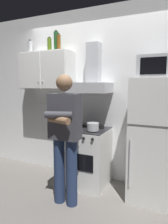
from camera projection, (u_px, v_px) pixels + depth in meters
ground_plane at (84, 192)px, 2.91m from camera, size 7.00×7.00×0.00m
back_wall_tiled at (99, 95)px, 3.27m from camera, size 4.80×0.10×2.70m
upper_cabinet at (47, 71)px, 3.37m from camera, size 0.90×0.37×0.60m
stove_oven at (88, 156)px, 3.10m from camera, size 0.60×0.62×0.87m
range_hood at (91, 79)px, 3.06m from camera, size 0.60×0.44×0.75m
refrigerator at (154, 140)px, 2.66m from camera, size 0.60×0.62×1.60m
microwave at (158, 67)px, 2.55m from camera, size 0.48×0.37×0.28m
person_standing at (65, 135)px, 2.51m from camera, size 0.38×0.33×1.64m
cooking_pot at (93, 127)px, 2.87m from camera, size 0.27×0.17×0.11m
bottle_wine_green at (56, 41)px, 3.26m from camera, size 0.07×0.07×0.33m
bottle_beer_brown at (59, 43)px, 3.18m from camera, size 0.06×0.06×0.26m
bottle_olive_oil at (49, 45)px, 3.28m from camera, size 0.07×0.07×0.23m
bottle_canister_steel at (30, 47)px, 3.50m from camera, size 0.08×0.08×0.23m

